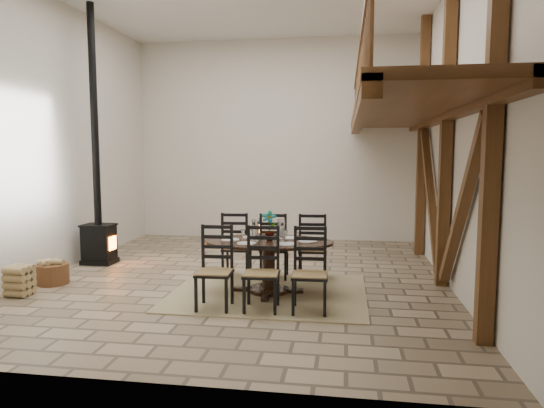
# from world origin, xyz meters

# --- Properties ---
(ground) EXTENTS (8.00, 8.00, 0.00)m
(ground) POSITION_xyz_m (0.00, 0.00, 0.00)
(ground) COLOR tan
(ground) RESTS_ON ground
(room_shell) EXTENTS (7.02, 8.02, 5.01)m
(room_shell) POSITION_xyz_m (1.19, 0.00, 3.01)
(room_shell) COLOR beige
(room_shell) RESTS_ON ground
(rug) EXTENTS (3.00, 2.50, 0.02)m
(rug) POSITION_xyz_m (0.62, -0.87, 0.01)
(rug) COLOR tan
(rug) RESTS_ON ground
(dining_table) EXTENTS (2.06, 2.30, 1.29)m
(dining_table) POSITION_xyz_m (0.62, -0.87, 0.43)
(dining_table) COLOR black
(dining_table) RESTS_ON ground
(wood_stove) EXTENTS (0.62, 0.48, 5.00)m
(wood_stove) POSITION_xyz_m (-3.01, 0.63, 1.14)
(wood_stove) COLOR black
(wood_stove) RESTS_ON ground
(log_basket) EXTENTS (0.52, 0.52, 0.43)m
(log_basket) POSITION_xyz_m (-3.03, -0.90, 0.19)
(log_basket) COLOR brown
(log_basket) RESTS_ON ground
(log_stack) EXTENTS (0.35, 0.36, 0.47)m
(log_stack) POSITION_xyz_m (-3.13, -1.60, 0.23)
(log_stack) COLOR tan
(log_stack) RESTS_ON ground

